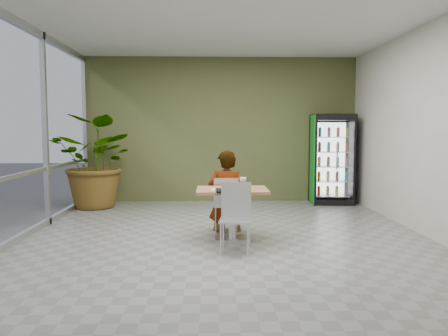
{
  "coord_description": "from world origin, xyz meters",
  "views": [
    {
      "loc": [
        -0.24,
        -6.24,
        1.61
      ],
      "look_at": [
        -0.02,
        0.63,
        1.0
      ],
      "focal_mm": 35.0,
      "sensor_mm": 36.0,
      "label": 1
    }
  ],
  "objects_px": {
    "beverage_fridge": "(332,159)",
    "seated_woman": "(226,200)",
    "chair_near": "(236,211)",
    "cafeteria_tray": "(232,190)",
    "soda_cup": "(243,183)",
    "chair_far": "(226,200)",
    "dining_table": "(232,203)",
    "potted_plant": "(98,162)"
  },
  "relations": [
    {
      "from": "beverage_fridge",
      "to": "seated_woman",
      "type": "bearing_deg",
      "value": -128.45
    },
    {
      "from": "chair_near",
      "to": "cafeteria_tray",
      "type": "relative_size",
      "value": 1.98
    },
    {
      "from": "soda_cup",
      "to": "beverage_fridge",
      "type": "bearing_deg",
      "value": 54.82
    },
    {
      "from": "chair_far",
      "to": "soda_cup",
      "type": "bearing_deg",
      "value": 116.18
    },
    {
      "from": "chair_near",
      "to": "cafeteria_tray",
      "type": "distance_m",
      "value": 0.39
    },
    {
      "from": "dining_table",
      "to": "chair_far",
      "type": "height_order",
      "value": "chair_far"
    },
    {
      "from": "cafeteria_tray",
      "to": "chair_far",
      "type": "bearing_deg",
      "value": 94.14
    },
    {
      "from": "seated_woman",
      "to": "potted_plant",
      "type": "xyz_separation_m",
      "value": [
        -2.55,
        2.17,
        0.46
      ]
    },
    {
      "from": "dining_table",
      "to": "seated_woman",
      "type": "height_order",
      "value": "seated_woman"
    },
    {
      "from": "chair_far",
      "to": "chair_near",
      "type": "height_order",
      "value": "chair_near"
    },
    {
      "from": "soda_cup",
      "to": "cafeteria_tray",
      "type": "xyz_separation_m",
      "value": [
        -0.17,
        -0.29,
        -0.07
      ]
    },
    {
      "from": "cafeteria_tray",
      "to": "soda_cup",
      "type": "bearing_deg",
      "value": 59.56
    },
    {
      "from": "beverage_fridge",
      "to": "potted_plant",
      "type": "distance_m",
      "value": 4.96
    },
    {
      "from": "cafeteria_tray",
      "to": "dining_table",
      "type": "bearing_deg",
      "value": 87.46
    },
    {
      "from": "dining_table",
      "to": "chair_near",
      "type": "bearing_deg",
      "value": -88.26
    },
    {
      "from": "chair_far",
      "to": "beverage_fridge",
      "type": "xyz_separation_m",
      "value": [
        2.4,
        2.58,
        0.46
      ]
    },
    {
      "from": "chair_near",
      "to": "potted_plant",
      "type": "relative_size",
      "value": 0.48
    },
    {
      "from": "soda_cup",
      "to": "cafeteria_tray",
      "type": "distance_m",
      "value": 0.34
    },
    {
      "from": "dining_table",
      "to": "beverage_fridge",
      "type": "relative_size",
      "value": 0.53
    },
    {
      "from": "chair_near",
      "to": "soda_cup",
      "type": "distance_m",
      "value": 0.68
    },
    {
      "from": "soda_cup",
      "to": "cafeteria_tray",
      "type": "bearing_deg",
      "value": -120.44
    },
    {
      "from": "dining_table",
      "to": "seated_woman",
      "type": "relative_size",
      "value": 0.65
    },
    {
      "from": "dining_table",
      "to": "potted_plant",
      "type": "height_order",
      "value": "potted_plant"
    },
    {
      "from": "dining_table",
      "to": "chair_far",
      "type": "relative_size",
      "value": 1.19
    },
    {
      "from": "dining_table",
      "to": "soda_cup",
      "type": "height_order",
      "value": "soda_cup"
    },
    {
      "from": "dining_table",
      "to": "beverage_fridge",
      "type": "distance_m",
      "value": 3.9
    },
    {
      "from": "beverage_fridge",
      "to": "cafeteria_tray",
      "type": "bearing_deg",
      "value": -119.9
    },
    {
      "from": "dining_table",
      "to": "chair_far",
      "type": "bearing_deg",
      "value": 97.57
    },
    {
      "from": "beverage_fridge",
      "to": "dining_table",
      "type": "bearing_deg",
      "value": -122.03
    },
    {
      "from": "chair_far",
      "to": "soda_cup",
      "type": "relative_size",
      "value": 5.28
    },
    {
      "from": "chair_near",
      "to": "dining_table",
      "type": "bearing_deg",
      "value": 98.98
    },
    {
      "from": "dining_table",
      "to": "potted_plant",
      "type": "xyz_separation_m",
      "value": [
        -2.62,
        2.73,
        0.41
      ]
    },
    {
      "from": "chair_far",
      "to": "potted_plant",
      "type": "distance_m",
      "value": 3.4
    },
    {
      "from": "beverage_fridge",
      "to": "chair_far",
      "type": "bearing_deg",
      "value": -128.04
    },
    {
      "from": "chair_near",
      "to": "potted_plant",
      "type": "distance_m",
      "value": 4.25
    },
    {
      "from": "chair_near",
      "to": "cafeteria_tray",
      "type": "xyz_separation_m",
      "value": [
        -0.03,
        0.31,
        0.23
      ]
    },
    {
      "from": "chair_far",
      "to": "beverage_fridge",
      "type": "bearing_deg",
      "value": -131.04
    },
    {
      "from": "soda_cup",
      "to": "beverage_fridge",
      "type": "height_order",
      "value": "beverage_fridge"
    },
    {
      "from": "seated_woman",
      "to": "chair_near",
      "type": "bearing_deg",
      "value": 96.1
    },
    {
      "from": "seated_woman",
      "to": "soda_cup",
      "type": "distance_m",
      "value": 0.68
    },
    {
      "from": "dining_table",
      "to": "chair_near",
      "type": "height_order",
      "value": "chair_near"
    },
    {
      "from": "soda_cup",
      "to": "beverage_fridge",
      "type": "distance_m",
      "value": 3.77
    }
  ]
}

